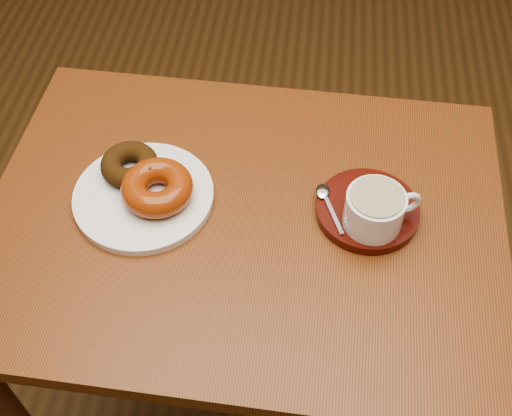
# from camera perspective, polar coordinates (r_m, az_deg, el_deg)

# --- Properties ---
(ground) EXTENTS (6.00, 6.00, 0.00)m
(ground) POSITION_cam_1_polar(r_m,az_deg,el_deg) (1.84, 4.54, -9.08)
(ground) COLOR #4F3418
(ground) RESTS_ON ground
(cafe_table) EXTENTS (0.85, 0.65, 0.78)m
(cafe_table) POSITION_cam_1_polar(r_m,az_deg,el_deg) (1.13, -1.01, -4.47)
(cafe_table) COLOR brown
(cafe_table) RESTS_ON ground
(donut_plate) EXTENTS (0.30, 0.30, 0.01)m
(donut_plate) POSITION_cam_1_polar(r_m,az_deg,el_deg) (1.06, -9.95, 1.06)
(donut_plate) COLOR white
(donut_plate) RESTS_ON cafe_table
(donut_cinnamon) EXTENTS (0.11, 0.11, 0.03)m
(donut_cinnamon) POSITION_cam_1_polar(r_m,az_deg,el_deg) (1.08, -11.18, 3.80)
(donut_cinnamon) COLOR #39210B
(donut_cinnamon) RESTS_ON donut_plate
(donut_caramel) EXTENTS (0.15, 0.15, 0.04)m
(donut_caramel) POSITION_cam_1_polar(r_m,az_deg,el_deg) (1.03, -8.79, 1.81)
(donut_caramel) COLOR #8E370F
(donut_caramel) RESTS_ON donut_plate
(saucer) EXTENTS (0.20, 0.20, 0.02)m
(saucer) POSITION_cam_1_polar(r_m,az_deg,el_deg) (1.04, 9.87, -0.20)
(saucer) COLOR #3C0D08
(saucer) RESTS_ON cafe_table
(coffee_cup) EXTENTS (0.12, 0.09, 0.06)m
(coffee_cup) POSITION_cam_1_polar(r_m,az_deg,el_deg) (0.99, 10.57, -0.11)
(coffee_cup) COLOR white
(coffee_cup) RESTS_ON saucer
(teaspoon) EXTENTS (0.05, 0.10, 0.01)m
(teaspoon) POSITION_cam_1_polar(r_m,az_deg,el_deg) (1.03, 6.13, 1.10)
(teaspoon) COLOR silver
(teaspoon) RESTS_ON saucer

